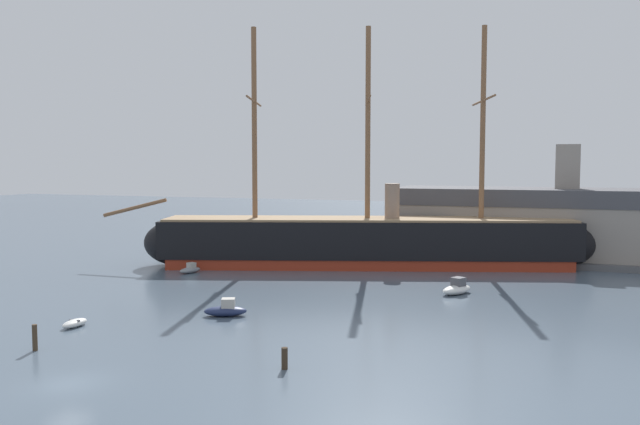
{
  "coord_description": "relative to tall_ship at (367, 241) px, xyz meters",
  "views": [
    {
      "loc": [
        27.99,
        -31.0,
        13.59
      ],
      "look_at": [
        4.13,
        33.98,
        8.37
      ],
      "focal_mm": 35.98,
      "sensor_mm": 36.0,
      "label": 1
    }
  ],
  "objects": [
    {
      "name": "mooring_piling_left_pair",
      "position": [
        -12.12,
        -45.59,
        -2.46
      ],
      "size": [
        0.36,
        0.36,
        1.94
      ],
      "primitive_type": "cylinder",
      "color": "#423323",
      "rests_on": "ground"
    },
    {
      "name": "motorboat_far_left",
      "position": [
        -33.76,
        2.26,
        -2.82
      ],
      "size": [
        4.18,
        1.92,
        1.72
      ],
      "color": "silver",
      "rests_on": "ground"
    },
    {
      "name": "motorboat_alongside_bow",
      "position": [
        -19.41,
        -12.52,
        -2.97
      ],
      "size": [
        2.24,
        3.32,
        1.29
      ],
      "color": "gray",
      "rests_on": "ground"
    },
    {
      "name": "motorboat_distant_centre",
      "position": [
        -2.67,
        15.69,
        -2.84
      ],
      "size": [
        4.27,
        2.88,
        1.66
      ],
      "color": "silver",
      "rests_on": "ground"
    },
    {
      "name": "dockside_warehouse_right",
      "position": [
        23.99,
        14.14,
        1.67
      ],
      "size": [
        49.46,
        15.89,
        16.34
      ],
      "color": "#565659",
      "rests_on": "ground"
    },
    {
      "name": "tall_ship",
      "position": [
        0.0,
        0.0,
        0.0
      ],
      "size": [
        63.25,
        25.61,
        31.44
      ],
      "color": "maroon",
      "rests_on": "ground"
    },
    {
      "name": "ground_plane",
      "position": [
        -4.75,
        -50.48,
        -3.43
      ],
      "size": [
        400.0,
        400.0,
        0.0
      ],
      "primitive_type": "plane",
      "color": "#4C5B6B"
    },
    {
      "name": "motorboat_near_centre",
      "position": [
        -4.18,
        -31.3,
        -2.86
      ],
      "size": [
        4.13,
        2.98,
        1.6
      ],
      "color": "#1E284C",
      "rests_on": "ground"
    },
    {
      "name": "mooring_piling_nearest",
      "position": [
        6.67,
        -43.19,
        -2.7
      ],
      "size": [
        0.42,
        0.42,
        1.45
      ],
      "primitive_type": "cylinder",
      "color": "#382B1E",
      "rests_on": "ground"
    },
    {
      "name": "dinghy_foreground_left",
      "position": [
        -14.24,
        -39.05,
        -3.11
      ],
      "size": [
        1.18,
        2.67,
        0.63
      ],
      "color": "silver",
      "rests_on": "ground"
    },
    {
      "name": "motorboat_alongside_stern",
      "position": [
        13.86,
        -14.29,
        -2.81
      ],
      "size": [
        3.49,
        4.48,
        1.75
      ],
      "color": "silver",
      "rests_on": "ground"
    }
  ]
}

